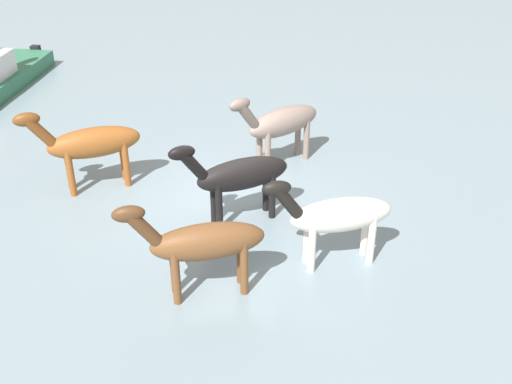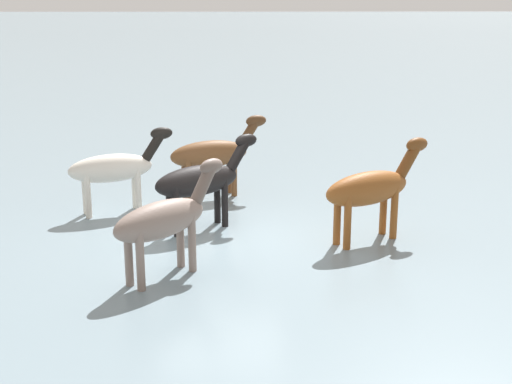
# 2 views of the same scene
# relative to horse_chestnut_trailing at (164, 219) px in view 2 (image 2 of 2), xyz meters

# --- Properties ---
(ground_plane) EXTENTS (209.07, 209.07, 0.00)m
(ground_plane) POSITION_rel_horse_chestnut_trailing_xyz_m (2.02, -0.89, -1.06)
(ground_plane) COLOR gray
(horse_chestnut_trailing) EXTENTS (2.06, 1.99, 1.93)m
(horse_chestnut_trailing) POSITION_rel_horse_chestnut_trailing_xyz_m (0.00, 0.00, 0.00)
(horse_chestnut_trailing) COLOR gray
(horse_chestnut_trailing) RESTS_ON ground_plane
(horse_mid_herd) EXTENTS (1.26, 2.33, 1.85)m
(horse_mid_herd) POSITION_rel_horse_chestnut_trailing_xyz_m (3.70, 1.49, -0.04)
(horse_mid_herd) COLOR silver
(horse_mid_herd) RESTS_ON ground_plane
(horse_gray_outer) EXTENTS (1.65, 2.37, 1.97)m
(horse_gray_outer) POSITION_rel_horse_chestnut_trailing_xyz_m (1.81, -3.86, 0.02)
(horse_gray_outer) COLOR brown
(horse_gray_outer) RESTS_ON ground_plane
(horse_rear_stallion) EXTENTS (1.29, 2.39, 1.90)m
(horse_rear_stallion) POSITION_rel_horse_chestnut_trailing_xyz_m (4.93, -0.62, -0.02)
(horse_rear_stallion) COLOR brown
(horse_rear_stallion) RESTS_ON ground_plane
(horse_dun_straggler) EXTENTS (1.64, 2.24, 1.89)m
(horse_dun_straggler) POSITION_rel_horse_chestnut_trailing_xyz_m (2.58, -0.48, -0.02)
(horse_dun_straggler) COLOR black
(horse_dun_straggler) RESTS_ON ground_plane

